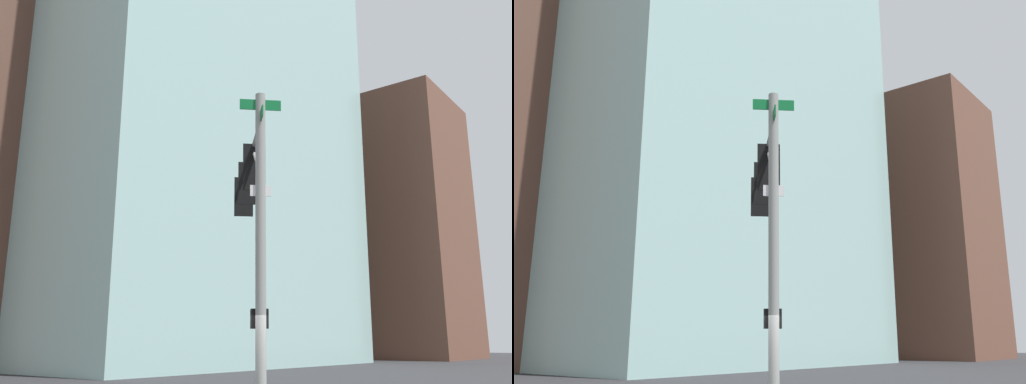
% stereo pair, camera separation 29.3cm
% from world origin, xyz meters
% --- Properties ---
extents(signal_pole_assembly, '(4.02, 4.20, 7.36)m').
position_xyz_m(signal_pole_assembly, '(-1.33, 1.24, 5.12)').
color(signal_pole_assembly, gray).
rests_on(signal_pole_assembly, ground_plane).
extents(building_brick_farside, '(16.95, 14.25, 31.41)m').
position_xyz_m(building_brick_farside, '(-21.95, 56.45, 15.70)').
color(building_brick_farside, brown).
rests_on(building_brick_farside, ground_plane).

